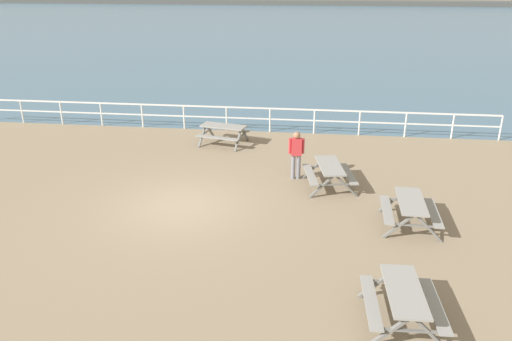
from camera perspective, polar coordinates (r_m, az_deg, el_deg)
ground_plane at (r=15.30m, az=-8.47°, el=-4.35°), size 30.00×24.00×0.20m
sea_band at (r=66.39m, az=3.81°, el=16.07°), size 142.00×90.00×0.01m
distant_shoreline at (r=109.22m, az=5.28°, el=18.27°), size 142.00×6.00×1.80m
seaward_railing at (r=22.10m, az=-3.38°, el=6.45°), size 23.07×0.07×1.08m
picnic_table_near_left at (r=16.34m, az=8.37°, el=0.02°), size 1.80×2.03×0.80m
picnic_table_near_right at (r=10.60m, az=16.43°, el=-13.70°), size 1.60×1.85×0.80m
picnic_table_mid_centre at (r=20.36m, az=-3.72°, el=4.62°), size 2.08×1.86×0.80m
picnic_table_far_left at (r=14.35m, az=17.17°, el=-3.96°), size 1.59×1.84×0.80m
visitor at (r=16.76m, az=4.60°, el=2.08°), size 0.53×0.26×1.66m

